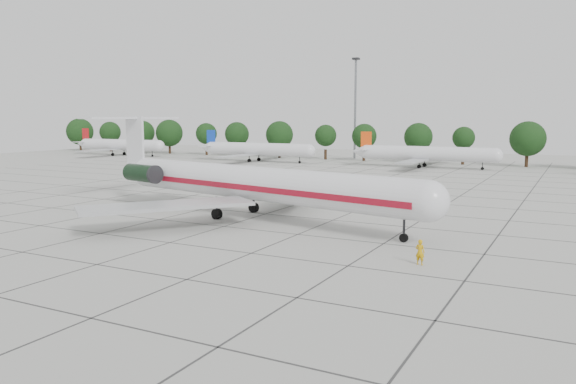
% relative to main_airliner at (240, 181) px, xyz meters
% --- Properties ---
extents(ground, '(260.00, 260.00, 0.00)m').
position_rel_main_airliner_xyz_m(ground, '(9.66, -5.56, -3.74)').
color(ground, '#B7B7AF').
rests_on(ground, ground).
extents(apron_joints, '(170.00, 170.00, 0.02)m').
position_rel_main_airliner_xyz_m(apron_joints, '(9.66, 9.44, -3.73)').
color(apron_joints, '#383838').
rests_on(apron_joints, ground).
extents(main_airliner, '(44.62, 34.62, 10.58)m').
position_rel_main_airliner_xyz_m(main_airliner, '(0.00, 0.00, 0.00)').
color(main_airliner, silver).
rests_on(main_airliner, ground).
extents(ground_crew, '(0.71, 0.50, 1.84)m').
position_rel_main_airliner_xyz_m(ground_crew, '(22.06, -10.85, -2.81)').
color(ground_crew, '#D59E0C').
rests_on(ground_crew, ground).
extents(bg_airliner_a, '(28.24, 27.20, 7.40)m').
position_rel_main_airliner_xyz_m(bg_airliner_a, '(-81.92, 66.57, -0.83)').
color(bg_airliner_a, silver).
rests_on(bg_airliner_a, ground).
extents(bg_airliner_b, '(28.24, 27.20, 7.40)m').
position_rel_main_airliner_xyz_m(bg_airliner_b, '(-36.96, 65.20, -0.83)').
color(bg_airliner_b, silver).
rests_on(bg_airliner_b, ground).
extents(bg_airliner_c, '(28.24, 27.20, 7.40)m').
position_rel_main_airliner_xyz_m(bg_airliner_c, '(2.81, 67.63, -0.83)').
color(bg_airliner_c, silver).
rests_on(bg_airliner_c, ground).
extents(tree_line, '(249.86, 8.44, 10.22)m').
position_rel_main_airliner_xyz_m(tree_line, '(-2.02, 79.44, 2.25)').
color(tree_line, '#332114').
rests_on(tree_line, ground).
extents(floodlight_mast, '(1.60, 1.60, 25.45)m').
position_rel_main_airliner_xyz_m(floodlight_mast, '(-20.34, 86.44, 10.55)').
color(floodlight_mast, slate).
rests_on(floodlight_mast, ground).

